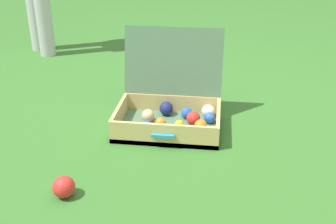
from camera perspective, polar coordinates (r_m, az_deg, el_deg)
The scene contains 3 objects.
ground_plane at distance 2.21m, azimuth 0.66°, elevation -1.57°, with size 16.00×16.00×0.00m, color #336B28.
open_suitcase at distance 2.16m, azimuth 0.46°, elevation 0.81°, with size 0.53×0.48×0.48m.
stray_ball_on_grass at distance 1.70m, azimuth -14.28°, elevation -10.04°, with size 0.09×0.09×0.09m, color red.
Camera 1 is at (0.23, -1.95, 1.02)m, focal length 43.89 mm.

